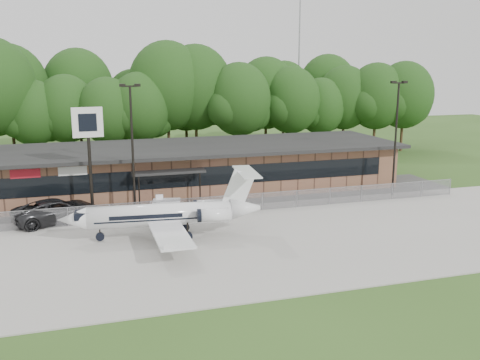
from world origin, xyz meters
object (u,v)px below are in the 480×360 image
object	(u,v)px
terminal	(180,168)
business_jet	(168,215)
suv	(58,211)
pole_sign	(88,134)

from	to	relation	value
terminal	business_jet	world-z (taller)	business_jet
suv	pole_sign	xyz separation A→B (m)	(2.55, 0.31, 5.64)
terminal	business_jet	xyz separation A→B (m)	(-3.43, -13.62, -0.53)
business_jet	suv	bearing A→B (deg)	145.85
terminal	pole_sign	xyz separation A→B (m)	(-8.19, -7.14, 4.36)
pole_sign	business_jet	bearing A→B (deg)	-57.78
business_jet	pole_sign	size ratio (longest dim) A/B	1.60
suv	pole_sign	bearing A→B (deg)	-102.78
terminal	business_jet	bearing A→B (deg)	-104.14
business_jet	suv	world-z (taller)	business_jet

